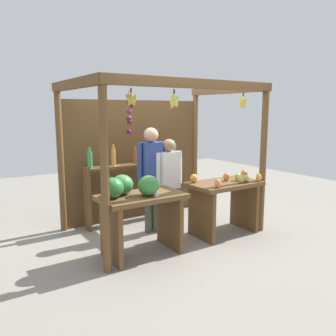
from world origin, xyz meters
TOP-DOWN VIEW (x-y plane):
  - ground_plane at (0.00, 0.00)m, footprint 12.00×12.00m
  - market_stall at (-0.00, 0.37)m, footprint 2.73×1.82m
  - fruit_counter_left at (-0.79, -0.63)m, footprint 1.12×0.64m
  - fruit_counter_right at (0.73, -0.65)m, footprint 1.10×0.64m
  - bottle_shelf_unit at (-0.13, 0.64)m, footprint 1.75×0.22m
  - vendor_man at (-0.17, 0.05)m, footprint 0.48×0.22m
  - vendor_woman at (0.10, -0.04)m, footprint 0.48×0.20m

SIDE VIEW (x-z plane):
  - ground_plane at x=0.00m, z-range 0.00..0.00m
  - fruit_counter_right at x=0.73m, z-range 0.12..1.06m
  - fruit_counter_left at x=-0.79m, z-range 0.17..1.25m
  - bottle_shelf_unit at x=-0.13m, z-range 0.11..1.46m
  - vendor_woman at x=0.10m, z-range 0.13..1.59m
  - vendor_man at x=-0.17m, z-range 0.16..1.80m
  - market_stall at x=0.00m, z-range 0.20..2.48m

